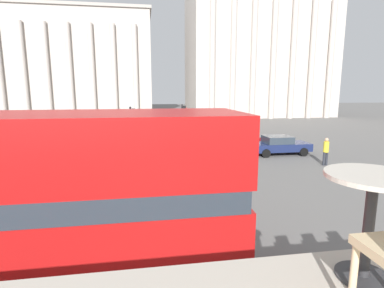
# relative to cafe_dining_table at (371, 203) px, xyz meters

# --- Properties ---
(cafe_dining_table) EXTENTS (0.60, 0.60, 0.73)m
(cafe_dining_table) POSITION_rel_cafe_dining_table_xyz_m (0.00, 0.00, 0.00)
(cafe_dining_table) COLOR #2D2D30
(cafe_dining_table) RESTS_ON cafe_floor_slab
(plaza_building_left) EXTENTS (27.92, 14.34, 18.94)m
(plaza_building_left) POSITION_rel_cafe_dining_table_xyz_m (-13.58, 59.81, 5.60)
(plaza_building_left) COLOR #BCB2A8
(plaza_building_left) RESTS_ON ground_plane
(plaza_building_right) EXTENTS (25.40, 13.84, 22.57)m
(plaza_building_right) POSITION_rel_cafe_dining_table_xyz_m (19.15, 51.44, 7.41)
(plaza_building_right) COLOR #BCB2A8
(plaza_building_right) RESTS_ON ground_plane
(traffic_light_near) EXTENTS (0.42, 0.24, 3.73)m
(traffic_light_near) POSITION_rel_cafe_dining_table_xyz_m (-2.72, 9.76, -1.42)
(traffic_light_near) COLOR black
(traffic_light_near) RESTS_ON ground_plane
(traffic_light_mid) EXTENTS (0.42, 0.24, 3.67)m
(traffic_light_mid) POSITION_rel_cafe_dining_table_xyz_m (-2.12, 15.76, -1.46)
(traffic_light_mid) COLOR black
(traffic_light_mid) RESTS_ON ground_plane
(traffic_light_far) EXTENTS (0.42, 0.24, 3.53)m
(traffic_light_far) POSITION_rel_cafe_dining_table_xyz_m (1.52, 20.97, -1.54)
(traffic_light_far) COLOR black
(traffic_light_far) RESTS_ON ground_plane
(car_maroon) EXTENTS (4.20, 1.93, 1.35)m
(car_maroon) POSITION_rel_cafe_dining_table_xyz_m (5.65, 21.70, -3.16)
(car_maroon) COLOR black
(car_maroon) RESTS_ON ground_plane
(car_navy) EXTENTS (4.20, 1.93, 1.35)m
(car_navy) POSITION_rel_cafe_dining_table_xyz_m (8.16, 18.34, -3.16)
(car_navy) COLOR black
(car_navy) RESTS_ON ground_plane
(pedestrian_olive) EXTENTS (0.32, 0.32, 1.71)m
(pedestrian_olive) POSITION_rel_cafe_dining_table_xyz_m (2.82, 28.18, -2.88)
(pedestrian_olive) COLOR #282B33
(pedestrian_olive) RESTS_ON ground_plane
(pedestrian_yellow) EXTENTS (0.32, 0.32, 1.73)m
(pedestrian_yellow) POSITION_rel_cafe_dining_table_xyz_m (9.55, 14.84, -2.86)
(pedestrian_yellow) COLOR #282B33
(pedestrian_yellow) RESTS_ON ground_plane
(pedestrian_white) EXTENTS (0.32, 0.32, 1.76)m
(pedestrian_white) POSITION_rel_cafe_dining_table_xyz_m (-8.83, 21.27, -2.85)
(pedestrian_white) COLOR #282B33
(pedestrian_white) RESTS_ON ground_plane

